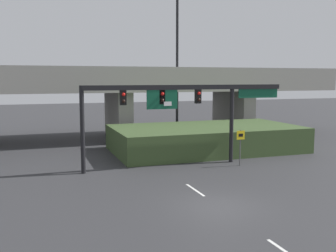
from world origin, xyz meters
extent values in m
plane|color=#2D2D30|center=(0.00, 0.00, 0.00)|extent=(160.00, 160.00, 0.00)
cube|color=silver|center=(0.00, 2.75, 0.00)|extent=(0.14, 2.40, 0.01)
cube|color=silver|center=(0.00, 10.88, 0.00)|extent=(0.14, 2.40, 0.01)
cube|color=silver|center=(0.00, 19.01, 0.00)|extent=(0.14, 2.40, 0.01)
cube|color=silver|center=(0.00, 27.13, 0.00)|extent=(0.14, 2.40, 0.01)
cylinder|color=black|center=(-5.21, 8.48, 2.77)|extent=(0.28, 0.28, 5.53)
cylinder|color=black|center=(5.21, 8.48, 2.77)|extent=(0.28, 0.28, 5.53)
cube|color=black|center=(1.88, 8.48, 5.37)|extent=(14.19, 0.32, 0.32)
cube|color=black|center=(-2.61, 8.48, 4.74)|extent=(0.40, 0.28, 0.95)
sphere|color=red|center=(-2.61, 8.31, 4.95)|extent=(0.22, 0.22, 0.22)
sphere|color=black|center=(-2.61, 8.31, 4.52)|extent=(0.22, 0.22, 0.22)
cube|color=black|center=(0.00, 8.48, 4.74)|extent=(0.40, 0.28, 0.95)
sphere|color=red|center=(0.00, 8.31, 4.95)|extent=(0.22, 0.22, 0.22)
sphere|color=black|center=(0.00, 8.31, 4.52)|extent=(0.22, 0.22, 0.22)
cube|color=black|center=(2.61, 8.48, 4.74)|extent=(0.40, 0.28, 0.95)
sphere|color=red|center=(2.61, 8.31, 4.95)|extent=(0.22, 0.22, 0.22)
sphere|color=black|center=(2.61, 8.31, 4.52)|extent=(0.22, 0.22, 0.22)
cube|color=#0F4C33|center=(0.00, 8.38, 4.58)|extent=(2.12, 0.08, 1.26)
cube|color=white|center=(0.37, 8.33, 4.30)|extent=(0.53, 0.03, 0.28)
cube|color=#0F4C33|center=(7.28, 8.42, 4.89)|extent=(3.17, 0.07, 0.64)
cylinder|color=#4C4C4C|center=(5.22, 7.20, 1.24)|extent=(0.08, 0.08, 2.48)
cube|color=yellow|center=(5.22, 7.16, 2.13)|extent=(0.60, 0.03, 0.60)
cube|color=black|center=(5.22, 7.14, 2.13)|extent=(0.33, 0.01, 0.21)
cylinder|color=black|center=(4.81, 18.50, 8.52)|extent=(0.24, 0.24, 17.04)
cube|color=gray|center=(0.00, 22.59, 5.40)|extent=(45.62, 9.22, 1.42)
cube|color=gray|center=(0.00, 18.18, 6.56)|extent=(45.62, 0.40, 0.90)
cube|color=gray|center=(0.00, 22.59, 2.34)|extent=(1.40, 7.38, 4.69)
cube|color=gray|center=(12.93, 22.59, 2.34)|extent=(1.40, 7.38, 4.69)
cube|color=#384C28|center=(5.39, 13.22, 1.01)|extent=(15.22, 8.13, 2.03)
cube|color=black|center=(8.96, 11.80, 0.47)|extent=(4.82, 2.09, 0.62)
cube|color=black|center=(8.77, 11.81, 1.14)|extent=(2.54, 1.81, 0.72)
cylinder|color=black|center=(10.47, 12.58, 0.32)|extent=(0.65, 0.25, 0.64)
cylinder|color=black|center=(10.40, 10.90, 0.32)|extent=(0.65, 0.25, 0.64)
cylinder|color=black|center=(7.52, 12.70, 0.32)|extent=(0.65, 0.25, 0.64)
cylinder|color=black|center=(7.46, 11.02, 0.32)|extent=(0.65, 0.25, 0.64)
camera|label=1|loc=(-8.10, -16.19, 5.97)|focal=42.00mm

